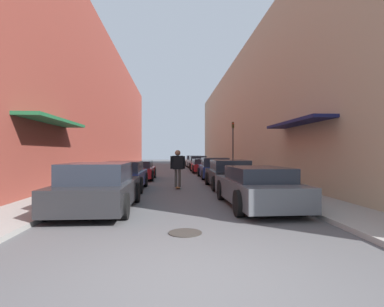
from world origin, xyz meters
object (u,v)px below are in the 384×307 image
(parked_car_left_1, at_px, (124,176))
(skateboarder, at_px, (178,165))
(parked_car_right_5, at_px, (194,161))
(manhole_cover, at_px, (185,233))
(parked_car_right_4, at_px, (197,162))
(parked_car_right_2, at_px, (214,168))
(parked_car_right_1, at_px, (229,174))
(parked_car_left_2, at_px, (138,170))
(parked_car_left_0, at_px, (98,188))
(parked_car_right_0, at_px, (256,187))
(parked_car_right_3, at_px, (202,166))
(traffic_light, at_px, (233,142))

(parked_car_left_1, xyz_separation_m, skateboarder, (2.42, 0.46, 0.48))
(parked_car_right_5, xyz_separation_m, manhole_cover, (-2.39, -30.39, -0.63))
(skateboarder, bearing_deg, parked_car_right_4, 82.02)
(parked_car_right_2, distance_m, parked_car_right_5, 17.10)
(parked_car_right_1, distance_m, parked_car_right_4, 16.97)
(parked_car_left_2, relative_size, parked_car_right_4, 0.84)
(parked_car_right_4, relative_size, parked_car_right_5, 1.02)
(parked_car_left_1, relative_size, manhole_cover, 5.77)
(parked_car_left_0, relative_size, parked_car_right_4, 0.87)
(parked_car_left_0, relative_size, skateboarder, 2.30)
(manhole_cover, bearing_deg, parked_car_right_0, 50.85)
(parked_car_left_0, height_order, parked_car_right_1, parked_car_left_0)
(parked_car_right_0, distance_m, parked_car_right_2, 10.43)
(parked_car_left_2, xyz_separation_m, parked_car_right_3, (4.67, 6.52, 0.01))
(parked_car_right_4, bearing_deg, traffic_light, -77.41)
(traffic_light, bearing_deg, parked_car_left_1, -127.40)
(traffic_light, bearing_deg, parked_car_right_1, -102.97)
(parked_car_right_5, bearing_deg, parked_car_left_0, -99.77)
(parked_car_right_0, height_order, manhole_cover, parked_car_right_0)
(manhole_cover, bearing_deg, parked_car_left_2, 100.61)
(parked_car_right_3, height_order, manhole_cover, parked_car_right_3)
(parked_car_right_1, xyz_separation_m, parked_car_right_4, (-0.05, 16.97, 0.01))
(parked_car_left_1, bearing_deg, parked_car_left_2, 89.44)
(traffic_light, bearing_deg, parked_car_right_3, 124.46)
(parked_car_left_1, distance_m, traffic_light, 11.28)
(parked_car_right_5, bearing_deg, manhole_cover, -94.50)
(parked_car_right_4, bearing_deg, parked_car_right_0, -90.18)
(parked_car_right_2, relative_size, skateboarder, 2.54)
(parked_car_left_1, bearing_deg, manhole_cover, -71.75)
(parked_car_right_0, bearing_deg, parked_car_left_1, 136.74)
(parked_car_left_2, height_order, skateboarder, skateboarder)
(skateboarder, bearing_deg, parked_car_right_2, 65.51)
(parked_car_right_1, height_order, parked_car_right_3, parked_car_right_1)
(parked_car_right_5, bearing_deg, traffic_light, -82.18)
(parked_car_left_0, bearing_deg, manhole_cover, -47.29)
(parked_car_left_2, xyz_separation_m, manhole_cover, (2.36, -12.61, -0.56))
(parked_car_left_2, bearing_deg, traffic_light, 27.90)
(traffic_light, bearing_deg, parked_car_left_2, -152.10)
(parked_car_right_4, height_order, manhole_cover, parked_car_right_4)
(parked_car_right_4, distance_m, skateboarder, 17.27)
(parked_car_left_0, height_order, manhole_cover, parked_car_left_0)
(parked_car_left_0, bearing_deg, parked_car_left_1, 90.23)
(parked_car_right_5, bearing_deg, parked_car_right_3, -90.44)
(parked_car_right_1, bearing_deg, traffic_light, 77.03)
(parked_car_left_2, bearing_deg, parked_car_right_2, 7.85)
(parked_car_left_0, relative_size, traffic_light, 1.07)
(manhole_cover, bearing_deg, parked_car_right_1, 72.84)
(parked_car_right_0, bearing_deg, manhole_cover, -129.15)
(parked_car_right_4, height_order, traffic_light, traffic_light)
(manhole_cover, distance_m, traffic_light, 16.92)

